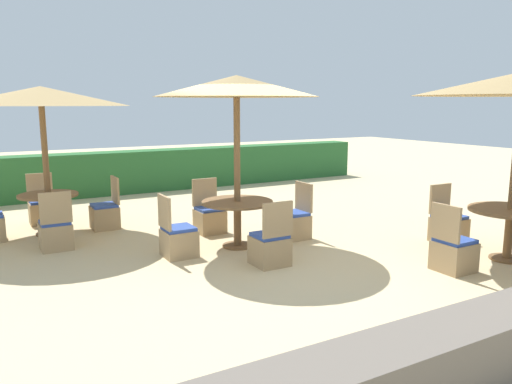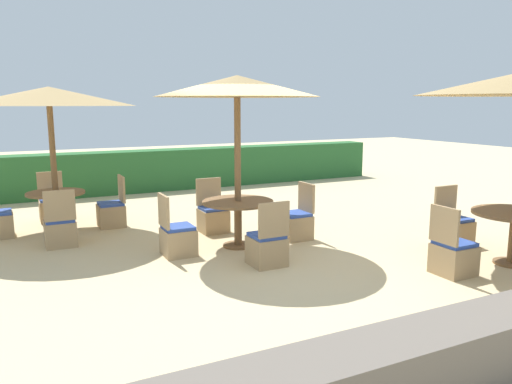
{
  "view_description": "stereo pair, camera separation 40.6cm",
  "coord_description": "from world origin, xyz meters",
  "px_view_note": "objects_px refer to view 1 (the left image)",
  "views": [
    {
      "loc": [
        -3.69,
        -5.9,
        2.23
      ],
      "look_at": [
        0.0,
        0.6,
        0.9
      ],
      "focal_mm": 35.0,
      "sensor_mm": 36.0,
      "label": 1
    },
    {
      "loc": [
        -3.33,
        -6.09,
        2.23
      ],
      "look_at": [
        0.0,
        0.6,
        0.9
      ],
      "focal_mm": 35.0,
      "sensor_mm": 36.0,
      "label": 2
    }
  ],
  "objects_px": {
    "parasol_back_left": "(41,97)",
    "parasol_center": "(237,87)",
    "round_table_front_right": "(510,219)",
    "round_table_center": "(237,210)",
    "round_table_back_left": "(49,203)",
    "patio_chair_back_left_south": "(56,233)",
    "patio_chair_center_north": "(209,218)",
    "patio_chair_center_south": "(270,247)",
    "patio_chair_front_right_west": "(453,252)",
    "patio_chair_front_right_north": "(448,226)",
    "patio_chair_back_left_east": "(106,214)",
    "patio_chair_back_left_north": "(42,210)",
    "patio_chair_center_west": "(178,239)",
    "patio_chair_center_east": "(294,223)"
  },
  "relations": [
    {
      "from": "patio_chair_front_right_west",
      "to": "round_table_back_left",
      "type": "xyz_separation_m",
      "value": [
        -4.45,
        4.73,
        0.28
      ]
    },
    {
      "from": "round_table_center",
      "to": "patio_chair_center_north",
      "type": "relative_size",
      "value": 1.2
    },
    {
      "from": "parasol_back_left",
      "to": "parasol_center",
      "type": "relative_size",
      "value": 1.08
    },
    {
      "from": "patio_chair_back_left_south",
      "to": "patio_chair_center_west",
      "type": "bearing_deg",
      "value": -40.5
    },
    {
      "from": "patio_chair_center_west",
      "to": "round_table_front_right",
      "type": "bearing_deg",
      "value": 58.61
    },
    {
      "from": "round_table_back_left",
      "to": "patio_chair_back_left_south",
      "type": "bearing_deg",
      "value": -92.55
    },
    {
      "from": "patio_chair_back_left_north",
      "to": "patio_chair_center_east",
      "type": "xyz_separation_m",
      "value": [
        3.53,
        -3.22,
        0.0
      ]
    },
    {
      "from": "patio_chair_back_left_east",
      "to": "round_table_center",
      "type": "relative_size",
      "value": 0.84
    },
    {
      "from": "patio_chair_back_left_north",
      "to": "round_table_front_right",
      "type": "bearing_deg",
      "value": 134.2
    },
    {
      "from": "parasol_back_left",
      "to": "round_table_back_left",
      "type": "height_order",
      "value": "parasol_back_left"
    },
    {
      "from": "patio_chair_front_right_north",
      "to": "parasol_center",
      "type": "relative_size",
      "value": 0.35
    },
    {
      "from": "patio_chair_front_right_west",
      "to": "round_table_front_right",
      "type": "bearing_deg",
      "value": 87.12
    },
    {
      "from": "patio_chair_back_left_south",
      "to": "parasol_center",
      "type": "distance_m",
      "value": 3.58
    },
    {
      "from": "round_table_front_right",
      "to": "patio_chair_center_south",
      "type": "relative_size",
      "value": 1.24
    },
    {
      "from": "patio_chair_center_west",
      "to": "patio_chair_front_right_north",
      "type": "bearing_deg",
      "value": 70.98
    },
    {
      "from": "patio_chair_front_right_north",
      "to": "patio_chair_center_north",
      "type": "xyz_separation_m",
      "value": [
        -3.13,
        2.48,
        0.0
      ]
    },
    {
      "from": "parasol_back_left",
      "to": "parasol_center",
      "type": "bearing_deg",
      "value": -42.56
    },
    {
      "from": "round_table_front_right",
      "to": "round_table_center",
      "type": "xyz_separation_m",
      "value": [
        -3.08,
        2.52,
        -0.02
      ]
    },
    {
      "from": "round_table_front_right",
      "to": "parasol_back_left",
      "type": "bearing_deg",
      "value": 139.22
    },
    {
      "from": "parasol_back_left",
      "to": "patio_chair_center_south",
      "type": "relative_size",
      "value": 3.08
    },
    {
      "from": "patio_chair_front_right_north",
      "to": "parasol_back_left",
      "type": "bearing_deg",
      "value": -33.64
    },
    {
      "from": "round_table_center",
      "to": "patio_chair_back_left_east",
      "type": "bearing_deg",
      "value": 124.65
    },
    {
      "from": "patio_chair_back_left_south",
      "to": "patio_chair_center_north",
      "type": "distance_m",
      "value": 2.5
    },
    {
      "from": "patio_chair_center_north",
      "to": "patio_chair_center_west",
      "type": "height_order",
      "value": "same"
    },
    {
      "from": "round_table_front_right",
      "to": "patio_chair_center_east",
      "type": "relative_size",
      "value": 1.24
    },
    {
      "from": "patio_chair_front_right_north",
      "to": "patio_chair_front_right_west",
      "type": "height_order",
      "value": "same"
    },
    {
      "from": "patio_chair_front_right_west",
      "to": "patio_chair_back_left_east",
      "type": "bearing_deg",
      "value": -143.1
    },
    {
      "from": "patio_chair_back_left_east",
      "to": "patio_chair_back_left_north",
      "type": "bearing_deg",
      "value": 43.95
    },
    {
      "from": "patio_chair_back_left_east",
      "to": "patio_chair_front_right_west",
      "type": "bearing_deg",
      "value": -143.1
    },
    {
      "from": "patio_chair_front_right_north",
      "to": "parasol_back_left",
      "type": "distance_m",
      "value": 7.01
    },
    {
      "from": "patio_chair_back_left_north",
      "to": "patio_chair_back_left_south",
      "type": "distance_m",
      "value": 1.94
    },
    {
      "from": "parasol_center",
      "to": "patio_chair_back_left_south",
      "type": "bearing_deg",
      "value": 153.34
    },
    {
      "from": "patio_chair_center_south",
      "to": "patio_chair_front_right_north",
      "type": "bearing_deg",
      "value": -7.4
    },
    {
      "from": "patio_chair_center_south",
      "to": "patio_chair_front_right_west",
      "type": "bearing_deg",
      "value": -35.41
    },
    {
      "from": "patio_chair_center_west",
      "to": "patio_chair_back_left_north",
      "type": "bearing_deg",
      "value": -155.44
    },
    {
      "from": "patio_chair_front_right_west",
      "to": "patio_chair_back_left_south",
      "type": "distance_m",
      "value": 5.84
    },
    {
      "from": "round_table_front_right",
      "to": "patio_chair_center_north",
      "type": "distance_m",
      "value": 4.73
    },
    {
      "from": "patio_chair_center_south",
      "to": "patio_chair_back_left_north",
      "type": "bearing_deg",
      "value": 120.07
    },
    {
      "from": "patio_chair_center_north",
      "to": "patio_chair_back_left_east",
      "type": "bearing_deg",
      "value": -38.05
    },
    {
      "from": "parasol_back_left",
      "to": "patio_chair_front_right_north",
      "type": "bearing_deg",
      "value": -33.64
    },
    {
      "from": "patio_chair_center_south",
      "to": "patio_chair_center_west",
      "type": "bearing_deg",
      "value": 134.06
    },
    {
      "from": "patio_chair_back_left_north",
      "to": "round_table_center",
      "type": "height_order",
      "value": "patio_chair_back_left_north"
    },
    {
      "from": "parasol_back_left",
      "to": "patio_chair_center_west",
      "type": "bearing_deg",
      "value": -57.45
    },
    {
      "from": "patio_chair_front_right_north",
      "to": "patio_chair_center_east",
      "type": "xyz_separation_m",
      "value": [
        -2.06,
        1.43,
        0.0
      ]
    },
    {
      "from": "parasol_back_left",
      "to": "round_table_back_left",
      "type": "distance_m",
      "value": 1.8
    },
    {
      "from": "round_table_back_left",
      "to": "patio_chair_center_east",
      "type": "xyz_separation_m",
      "value": [
        3.52,
        -2.28,
        -0.28
      ]
    },
    {
      "from": "patio_chair_center_south",
      "to": "patio_chair_center_east",
      "type": "relative_size",
      "value": 1.0
    },
    {
      "from": "round_table_back_left",
      "to": "round_table_center",
      "type": "relative_size",
      "value": 0.88
    },
    {
      "from": "parasol_center",
      "to": "patio_chair_center_south",
      "type": "xyz_separation_m",
      "value": [
        -0.03,
        -1.04,
        -2.21
      ]
    },
    {
      "from": "patio_chair_center_west",
      "to": "parasol_center",
      "type": "bearing_deg",
      "value": 91.53
    }
  ]
}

